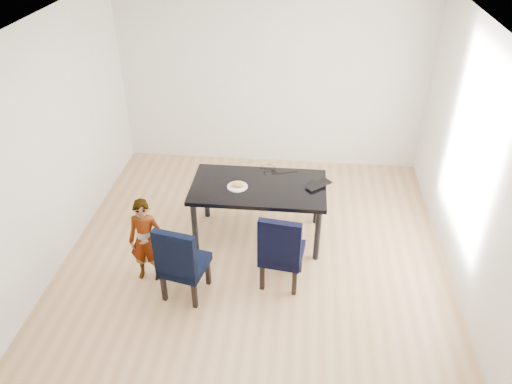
# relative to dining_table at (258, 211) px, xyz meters

# --- Properties ---
(floor) EXTENTS (4.50, 5.00, 0.01)m
(floor) POSITION_rel_dining_table_xyz_m (0.00, -0.50, -0.38)
(floor) COLOR tan
(floor) RESTS_ON ground
(ceiling) EXTENTS (4.50, 5.00, 0.01)m
(ceiling) POSITION_rel_dining_table_xyz_m (0.00, -0.50, 2.33)
(ceiling) COLOR white
(ceiling) RESTS_ON wall_back
(wall_back) EXTENTS (4.50, 0.01, 2.70)m
(wall_back) POSITION_rel_dining_table_xyz_m (0.00, 2.00, 0.98)
(wall_back) COLOR silver
(wall_back) RESTS_ON ground
(wall_front) EXTENTS (4.50, 0.01, 2.70)m
(wall_front) POSITION_rel_dining_table_xyz_m (0.00, -3.00, 0.98)
(wall_front) COLOR white
(wall_front) RESTS_ON ground
(wall_left) EXTENTS (0.01, 5.00, 2.70)m
(wall_left) POSITION_rel_dining_table_xyz_m (-2.25, -0.50, 0.98)
(wall_left) COLOR silver
(wall_left) RESTS_ON ground
(wall_right) EXTENTS (0.01, 5.00, 2.70)m
(wall_right) POSITION_rel_dining_table_xyz_m (2.25, -0.50, 0.98)
(wall_right) COLOR silver
(wall_right) RESTS_ON ground
(dining_table) EXTENTS (1.60, 0.90, 0.75)m
(dining_table) POSITION_rel_dining_table_xyz_m (0.00, 0.00, 0.00)
(dining_table) COLOR black
(dining_table) RESTS_ON floor
(chair_left) EXTENTS (0.53, 0.55, 0.93)m
(chair_left) POSITION_rel_dining_table_xyz_m (-0.68, -1.07, 0.09)
(chair_left) COLOR black
(chair_left) RESTS_ON floor
(chair_right) EXTENTS (0.51, 0.52, 0.94)m
(chair_right) POSITION_rel_dining_table_xyz_m (0.33, -0.78, 0.09)
(chair_right) COLOR black
(chair_right) RESTS_ON floor
(child) EXTENTS (0.38, 0.25, 1.02)m
(child) POSITION_rel_dining_table_xyz_m (-1.15, -0.87, 0.13)
(child) COLOR #E15512
(child) RESTS_ON floor
(plate) EXTENTS (0.30, 0.30, 0.01)m
(plate) POSITION_rel_dining_table_xyz_m (-0.24, -0.06, 0.38)
(plate) COLOR silver
(plate) RESTS_ON dining_table
(sandwich) EXTENTS (0.18, 0.10, 0.07)m
(sandwich) POSITION_rel_dining_table_xyz_m (-0.24, -0.07, 0.42)
(sandwich) COLOR #C88847
(sandwich) RESTS_ON plate
(laptop) EXTENTS (0.41, 0.39, 0.03)m
(laptop) POSITION_rel_dining_table_xyz_m (0.68, 0.09, 0.39)
(laptop) COLOR black
(laptop) RESTS_ON dining_table
(cable_tangle) EXTENTS (0.17, 0.17, 0.01)m
(cable_tangle) POSITION_rel_dining_table_xyz_m (0.12, 0.31, 0.38)
(cable_tangle) COLOR black
(cable_tangle) RESTS_ON dining_table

